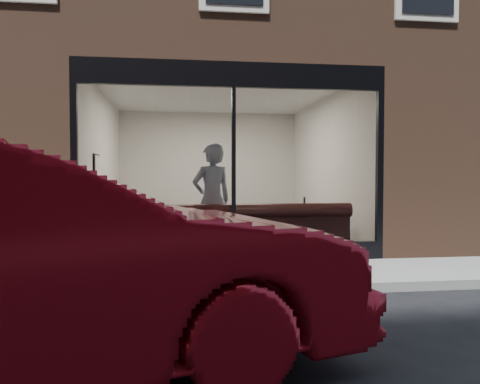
{
  "coord_description": "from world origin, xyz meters",
  "views": [
    {
      "loc": [
        -0.89,
        -5.36,
        1.4
      ],
      "look_at": [
        0.15,
        2.4,
        1.12
      ],
      "focal_mm": 35.0,
      "sensor_mm": 36.0,
      "label": 1
    }
  ],
  "objects": [
    {
      "name": "cafe_wall_right",
      "position": [
        2.49,
        5.0,
        1.6
      ],
      "size": [
        0.0,
        6.0,
        6.0
      ],
      "primitive_type": "plane",
      "rotation": [
        1.57,
        0.0,
        -1.57
      ],
      "color": "silver",
      "rests_on": "ground"
    },
    {
      "name": "storefront_header",
      "position": [
        0.0,
        2.05,
        3.0
      ],
      "size": [
        5.0,
        0.1,
        0.4
      ],
      "primitive_type": "cube",
      "color": "black",
      "rests_on": "host_building_upper"
    },
    {
      "name": "kerb_near",
      "position": [
        0.0,
        -0.05,
        0.06
      ],
      "size": [
        40.0,
        0.1,
        0.12
      ],
      "primitive_type": "cube",
      "color": "gray",
      "rests_on": "ground"
    },
    {
      "name": "cafe_wall_left",
      "position": [
        -2.49,
        5.0,
        1.6
      ],
      "size": [
        0.0,
        6.0,
        6.0
      ],
      "primitive_type": "plane",
      "rotation": [
        1.57,
        0.0,
        1.57
      ],
      "color": "silver",
      "rests_on": "ground"
    },
    {
      "name": "storefront_kick",
      "position": [
        0.0,
        2.05,
        0.15
      ],
      "size": [
        5.0,
        0.1,
        0.3
      ],
      "primitive_type": "cube",
      "color": "black",
      "rests_on": "ground"
    },
    {
      "name": "cafe_table_left",
      "position": [
        -0.65,
        3.0,
        0.74
      ],
      "size": [
        0.66,
        0.66,
        0.04
      ],
      "primitive_type": "cube",
      "rotation": [
        0.0,
        0.0,
        0.03
      ],
      "color": "#312013",
      "rests_on": "cafe_floor"
    },
    {
      "name": "person",
      "position": [
        -0.3,
        2.66,
        0.98
      ],
      "size": [
        0.83,
        0.68,
        1.95
      ],
      "primitive_type": "imported",
      "rotation": [
        0.0,
        0.0,
        3.49
      ],
      "color": "#93A7C0",
      "rests_on": "cafe_floor"
    },
    {
      "name": "host_building_backfill",
      "position": [
        0.0,
        11.0,
        1.6
      ],
      "size": [
        5.0,
        6.0,
        3.2
      ],
      "primitive_type": "cube",
      "color": "brown",
      "rests_on": "ground"
    },
    {
      "name": "cafe_chair_right",
      "position": [
        1.56,
        4.17,
        0.24
      ],
      "size": [
        0.47,
        0.47,
        0.04
      ],
      "primitive_type": "cube",
      "rotation": [
        0.0,
        0.0,
        2.86
      ],
      "color": "#312013",
      "rests_on": "cafe_floor"
    },
    {
      "name": "sidewalk_near",
      "position": [
        0.0,
        1.0,
        0.01
      ],
      "size": [
        40.0,
        2.0,
        0.01
      ],
      "primitive_type": "cube",
      "color": "gray",
      "rests_on": "ground"
    },
    {
      "name": "storefront_glass",
      "position": [
        0.0,
        2.02,
        1.55
      ],
      "size": [
        4.8,
        0.0,
        4.8
      ],
      "primitive_type": "plane",
      "rotation": [
        1.57,
        0.0,
        0.0
      ],
      "color": "white",
      "rests_on": "storefront_kick"
    },
    {
      "name": "cafe_floor",
      "position": [
        0.0,
        5.0,
        0.02
      ],
      "size": [
        6.0,
        6.0,
        0.0
      ],
      "primitive_type": "plane",
      "color": "#2D2D30",
      "rests_on": "ground"
    },
    {
      "name": "storefront_mullion",
      "position": [
        0.0,
        2.05,
        1.55
      ],
      "size": [
        0.06,
        0.1,
        2.5
      ],
      "primitive_type": "cube",
      "color": "black",
      "rests_on": "storefront_kick"
    },
    {
      "name": "cafe_wall_back",
      "position": [
        0.0,
        7.99,
        1.6
      ],
      "size": [
        5.0,
        0.0,
        5.0
      ],
      "primitive_type": "plane",
      "rotation": [
        1.57,
        0.0,
        0.0
      ],
      "color": "silver",
      "rests_on": "ground"
    },
    {
      "name": "banquette",
      "position": [
        0.0,
        2.45,
        0.23
      ],
      "size": [
        4.0,
        0.55,
        0.45
      ],
      "primitive_type": "cube",
      "color": "#341313",
      "rests_on": "cafe_floor"
    },
    {
      "name": "wall_poster",
      "position": [
        -2.45,
        4.12,
        1.42
      ],
      "size": [
        0.02,
        0.55,
        0.74
      ],
      "primitive_type": "cube",
      "color": "white",
      "rests_on": "cafe_wall_left"
    },
    {
      "name": "cafe_ceiling",
      "position": [
        0.0,
        5.0,
        3.19
      ],
      "size": [
        6.0,
        6.0,
        0.0
      ],
      "primitive_type": "plane",
      "rotation": [
        3.14,
        0.0,
        0.0
      ],
      "color": "white",
      "rests_on": "host_building_upper"
    },
    {
      "name": "cafe_table_right",
      "position": [
        1.75,
        3.49,
        0.74
      ],
      "size": [
        0.79,
        0.79,
        0.04
      ],
      "primitive_type": "cube",
      "rotation": [
        0.0,
        0.0,
        0.37
      ],
      "color": "#312013",
      "rests_on": "cafe_floor"
    },
    {
      "name": "host_building_pier_left",
      "position": [
        -3.75,
        8.0,
        1.6
      ],
      "size": [
        2.5,
        12.0,
        3.2
      ],
      "primitive_type": "cube",
      "color": "brown",
      "rests_on": "ground"
    },
    {
      "name": "ground",
      "position": [
        0.0,
        0.0,
        0.0
      ],
      "size": [
        120.0,
        120.0,
        0.0
      ],
      "primitive_type": "plane",
      "color": "black",
      "rests_on": "ground"
    },
    {
      "name": "host_building_pier_right",
      "position": [
        3.75,
        8.0,
        1.6
      ],
      "size": [
        2.5,
        12.0,
        3.2
      ],
      "primitive_type": "cube",
      "color": "brown",
      "rests_on": "ground"
    }
  ]
}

